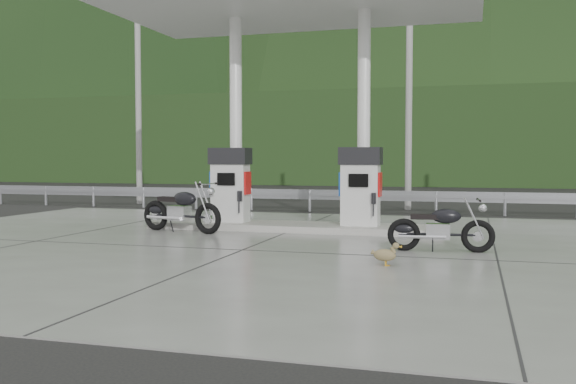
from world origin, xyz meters
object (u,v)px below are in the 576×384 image
(motorcycle_right, at_px, (441,228))
(duck, at_px, (385,255))
(gas_pump_left, at_px, (230,185))
(motorcycle_left, at_px, (181,210))
(gas_pump_right, at_px, (360,187))

(motorcycle_right, relative_size, duck, 4.03)
(gas_pump_left, bearing_deg, duck, -45.78)
(motorcycle_left, bearing_deg, motorcycle_right, 0.56)
(motorcycle_right, xyz_separation_m, duck, (-0.77, -1.82, -0.26))
(motorcycle_right, distance_m, duck, 2.00)
(gas_pump_left, xyz_separation_m, duck, (4.36, -4.48, -0.89))
(gas_pump_right, bearing_deg, gas_pump_left, 180.00)
(gas_pump_right, relative_size, motorcycle_left, 0.85)
(gas_pump_left, distance_m, motorcycle_right, 5.81)
(motorcycle_left, bearing_deg, duck, -18.05)
(gas_pump_left, bearing_deg, motorcycle_right, -27.41)
(gas_pump_left, height_order, duck, gas_pump_left)
(gas_pump_right, xyz_separation_m, duck, (1.16, -4.48, -0.89))
(duck, bearing_deg, gas_pump_right, 110.03)
(gas_pump_right, distance_m, duck, 4.72)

